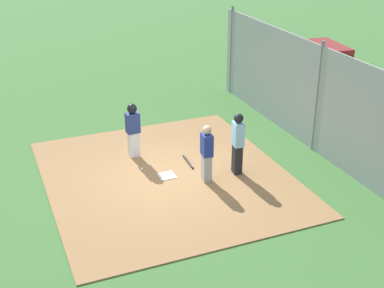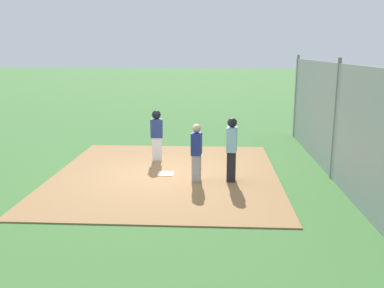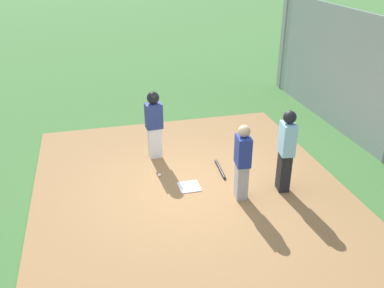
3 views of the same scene
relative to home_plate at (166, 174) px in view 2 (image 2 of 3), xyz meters
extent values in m
plane|color=#3D6B33|center=(0.00, 0.00, -0.04)|extent=(140.00, 140.00, 0.00)
cube|color=olive|center=(0.00, 0.00, -0.03)|extent=(7.20, 6.40, 0.03)
cube|color=white|center=(0.00, 0.00, 0.00)|extent=(0.44, 0.44, 0.02)
cube|color=#9E9EA3|center=(-0.61, -0.92, 0.37)|extent=(0.32, 0.25, 0.75)
cube|color=navy|center=(-0.61, -0.92, 1.04)|extent=(0.41, 0.30, 0.60)
sphere|color=tan|center=(-0.61, -0.92, 1.46)|extent=(0.24, 0.24, 0.24)
cube|color=black|center=(-0.54, -1.87, 0.41)|extent=(0.33, 0.26, 0.83)
cube|color=#8CC1E0|center=(-0.54, -1.87, 1.15)|extent=(0.41, 0.31, 0.66)
sphere|color=black|center=(-0.54, -1.87, 1.62)|extent=(0.26, 0.26, 0.26)
cube|color=silver|center=(1.55, 0.46, 0.37)|extent=(0.24, 0.32, 0.76)
cube|color=navy|center=(1.55, 0.46, 1.05)|extent=(0.29, 0.40, 0.60)
sphere|color=tan|center=(1.55, 0.46, 1.46)|extent=(0.24, 0.24, 0.24)
sphere|color=black|center=(1.55, 0.46, 1.48)|extent=(0.29, 0.29, 0.29)
cylinder|color=black|center=(0.53, -0.85, 0.02)|extent=(0.85, 0.11, 0.06)
sphere|color=white|center=(0.59, 0.53, 0.03)|extent=(0.07, 0.07, 0.07)
cube|color=#93999E|center=(0.00, -4.72, 1.56)|extent=(12.00, 0.05, 3.20)
cylinder|color=slate|center=(0.00, -4.72, 1.64)|extent=(0.10, 0.10, 3.35)
cylinder|color=slate|center=(5.70, -4.72, 1.64)|extent=(0.10, 0.10, 3.35)
cylinder|color=black|center=(7.85, -8.67, 0.30)|extent=(0.61, 0.24, 0.60)
camera|label=1|loc=(-12.18, 4.26, 6.92)|focal=49.82mm
camera|label=2|loc=(-11.56, -1.39, 3.52)|focal=39.11mm
camera|label=3|loc=(-7.29, 1.77, 4.67)|focal=38.97mm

